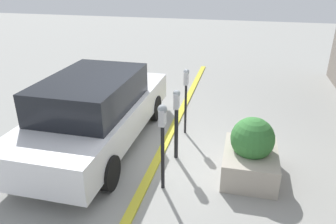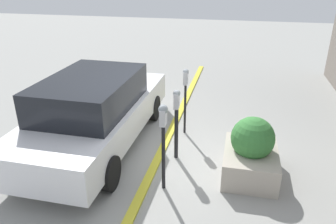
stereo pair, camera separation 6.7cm
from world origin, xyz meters
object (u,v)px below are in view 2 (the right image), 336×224
object	(u,v)px
parking_meter_second	(176,115)
planter_box	(251,152)
parking_meter_middle	(186,88)
parked_car_front	(95,111)
parking_meter_nearest	(163,130)

from	to	relation	value
parking_meter_second	planter_box	distance (m)	1.55
parking_meter_middle	parked_car_front	world-z (taller)	parked_car_front
parked_car_front	planter_box	bearing A→B (deg)	-97.60
parking_meter_nearest	planter_box	size ratio (longest dim) A/B	1.20
parking_meter_nearest	parking_meter_middle	size ratio (longest dim) A/B	1.02
parking_meter_second	parked_car_front	distance (m)	1.77
parking_meter_nearest	parked_car_front	bearing A→B (deg)	55.55
parking_meter_second	planter_box	bearing A→B (deg)	-101.91
parking_meter_second	parking_meter_nearest	bearing A→B (deg)	179.25
parking_meter_second	parked_car_front	size ratio (longest dim) A/B	0.30
parking_meter_second	parking_meter_middle	bearing A→B (deg)	1.07
parking_meter_second	planter_box	xyz separation A→B (m)	(-0.30, -1.44, -0.46)
parked_car_front	parking_meter_nearest	bearing A→B (deg)	-123.87
parking_meter_nearest	parked_car_front	size ratio (longest dim) A/B	0.33
parking_meter_nearest	planter_box	world-z (taller)	parking_meter_nearest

